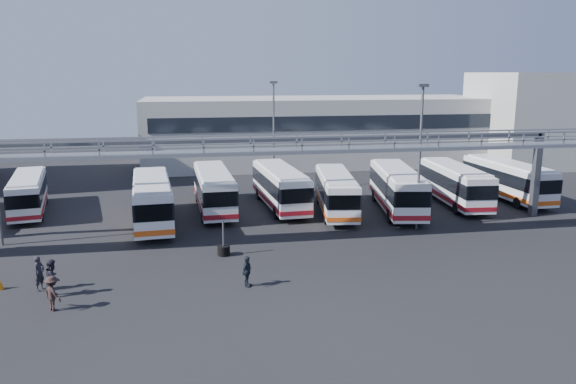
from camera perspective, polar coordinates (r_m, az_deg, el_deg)
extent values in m
plane|color=black|center=(31.77, -2.46, -8.12)|extent=(140.00, 140.00, 0.00)
cube|color=gray|center=(35.13, -3.66, 4.08)|extent=(50.00, 1.80, 0.22)
cube|color=gray|center=(34.17, -3.52, 5.46)|extent=(50.00, 0.10, 0.10)
cube|color=gray|center=(35.85, -3.84, 5.76)|extent=(50.00, 0.10, 0.10)
cube|color=#4C4F54|center=(39.05, -4.35, 5.16)|extent=(45.00, 0.50, 0.35)
cube|color=#9E9E99|center=(69.78, 3.05, 6.27)|extent=(42.00, 14.00, 8.00)
cube|color=#B2B2AD|center=(74.72, 24.15, 6.78)|extent=(14.00, 12.00, 11.00)
cylinder|color=#4C4F54|center=(40.34, 13.22, 3.23)|extent=(0.18, 0.18, 10.00)
cube|color=#4C4F54|center=(39.92, 13.58, 10.48)|extent=(0.70, 0.35, 0.22)
cylinder|color=#4C4F54|center=(52.52, -1.46, 5.51)|extent=(0.18, 0.18, 10.00)
cube|color=#4C4F54|center=(52.19, -1.49, 11.08)|extent=(0.70, 0.35, 0.22)
cube|color=silver|center=(48.95, -24.89, -0.06)|extent=(3.95, 10.18, 2.49)
cube|color=black|center=(48.89, -24.92, 0.28)|extent=(4.02, 10.25, 0.99)
cube|color=maroon|center=(49.12, -24.80, -1.07)|extent=(4.01, 10.24, 0.32)
cube|color=silver|center=(48.72, -25.03, 1.45)|extent=(3.56, 9.17, 0.14)
cylinder|color=black|center=(46.20, -26.29, -2.37)|extent=(0.42, 0.94, 0.90)
cylinder|color=black|center=(46.02, -23.80, -2.20)|extent=(0.42, 0.94, 0.90)
cylinder|color=black|center=(52.38, -25.62, -0.74)|extent=(0.42, 0.94, 0.90)
cylinder|color=black|center=(52.22, -23.42, -0.58)|extent=(0.42, 0.94, 0.90)
cube|color=silver|center=(42.26, -13.64, -0.73)|extent=(3.38, 11.41, 2.81)
cube|color=black|center=(42.19, -13.66, -0.29)|extent=(3.44, 11.47, 1.13)
cube|color=#D85214|center=(42.49, -13.57, -2.04)|extent=(3.43, 11.46, 0.36)
cube|color=silver|center=(41.97, -13.74, 1.26)|extent=(3.04, 10.27, 0.16)
cylinder|color=black|center=(39.10, -15.14, -3.88)|extent=(0.38, 1.04, 1.02)
cylinder|color=black|center=(39.12, -11.74, -3.70)|extent=(0.38, 1.04, 1.02)
cylinder|color=black|center=(46.08, -15.08, -1.49)|extent=(0.38, 1.04, 1.02)
cylinder|color=black|center=(46.10, -12.20, -1.34)|extent=(0.38, 1.04, 1.02)
cube|color=silver|center=(45.43, -7.55, 0.33)|extent=(2.94, 11.06, 2.74)
cube|color=black|center=(45.37, -7.56, 0.73)|extent=(3.00, 11.13, 1.10)
cube|color=maroon|center=(45.64, -7.51, -0.87)|extent=(2.99, 11.11, 0.35)
cube|color=silver|center=(45.16, -7.60, 2.13)|extent=(2.64, 9.96, 0.16)
cylinder|color=black|center=(42.23, -8.59, -2.44)|extent=(0.34, 1.01, 1.00)
cylinder|color=black|center=(42.43, -5.55, -2.29)|extent=(0.34, 1.01, 1.00)
cylinder|color=black|center=(49.05, -9.19, -0.44)|extent=(0.34, 1.01, 1.00)
cylinder|color=black|center=(49.23, -6.57, -0.32)|extent=(0.34, 1.01, 1.00)
cube|color=silver|center=(46.11, -0.81, 0.60)|extent=(3.19, 11.12, 2.74)
cube|color=black|center=(46.04, -0.81, 1.00)|extent=(3.25, 11.18, 1.10)
cube|color=maroon|center=(46.31, -0.81, -0.58)|extent=(3.24, 11.17, 0.35)
cube|color=silver|center=(45.84, -0.82, 2.38)|extent=(2.87, 10.00, 0.16)
cylinder|color=black|center=(42.81, -1.21, -2.11)|extent=(0.36, 1.02, 1.00)
cylinder|color=black|center=(43.35, 1.70, -1.93)|extent=(0.36, 1.02, 1.00)
cylinder|color=black|center=(49.51, -3.00, -0.18)|extent=(0.36, 1.02, 1.00)
cylinder|color=black|center=(49.98, -0.46, -0.05)|extent=(0.36, 1.02, 1.00)
cube|color=silver|center=(44.56, 4.88, 0.06)|extent=(3.91, 10.75, 2.63)
cube|color=black|center=(44.50, 4.89, 0.45)|extent=(3.98, 10.82, 1.05)
cube|color=#D85214|center=(44.76, 4.86, -1.11)|extent=(3.97, 10.81, 0.33)
cube|color=silver|center=(44.30, 4.92, 1.82)|extent=(3.52, 9.67, 0.15)
cylinder|color=black|center=(41.48, 3.91, -2.62)|extent=(0.42, 0.99, 0.96)
cylinder|color=black|center=(41.75, 6.85, -2.59)|extent=(0.42, 0.99, 0.96)
cylinder|color=black|center=(47.99, 3.12, -0.60)|extent=(0.42, 0.99, 0.96)
cylinder|color=black|center=(48.22, 5.67, -0.58)|extent=(0.42, 0.99, 0.96)
cube|color=silver|center=(45.80, 11.00, 0.39)|extent=(4.51, 11.67, 2.85)
cube|color=black|center=(45.73, 11.01, 0.80)|extent=(4.58, 11.74, 1.14)
cube|color=maroon|center=(46.00, 10.95, -0.84)|extent=(4.57, 11.73, 0.36)
cube|color=silver|center=(45.52, 11.07, 2.25)|extent=(4.06, 10.50, 0.17)
cylinder|color=black|center=(42.39, 10.31, -2.42)|extent=(0.48, 1.07, 1.04)
cylinder|color=black|center=(42.88, 13.40, -2.39)|extent=(0.48, 1.07, 1.04)
cylinder|color=black|center=(49.38, 8.78, -0.32)|extent=(0.48, 1.07, 1.04)
cylinder|color=black|center=(49.80, 11.45, -0.31)|extent=(0.48, 1.07, 1.04)
cube|color=silver|center=(49.40, 16.54, 0.85)|extent=(3.37, 11.03, 2.71)
cube|color=black|center=(49.35, 16.56, 1.21)|extent=(3.44, 11.09, 1.09)
cube|color=maroon|center=(49.59, 16.47, -0.24)|extent=(3.43, 11.08, 0.35)
cube|color=silver|center=(49.16, 16.64, 2.49)|extent=(3.03, 9.92, 0.16)
cylinder|color=black|center=(46.11, 16.75, -1.60)|extent=(0.38, 1.01, 0.99)
cylinder|color=black|center=(46.99, 19.27, -1.52)|extent=(0.38, 1.01, 0.99)
cylinder|color=black|center=(52.45, 13.93, 0.16)|extent=(0.38, 1.01, 0.99)
cylinder|color=black|center=(53.22, 16.19, 0.20)|extent=(0.38, 1.01, 0.99)
cube|color=silver|center=(52.91, 21.37, 1.25)|extent=(2.75, 11.02, 2.74)
cube|color=black|center=(52.86, 21.40, 1.59)|extent=(2.81, 11.08, 1.10)
cube|color=#D85214|center=(53.09, 21.29, 0.22)|extent=(2.80, 11.07, 0.35)
cube|color=silver|center=(52.68, 21.49, 2.80)|extent=(2.47, 9.92, 0.16)
cylinder|color=black|center=(49.69, 22.33, -1.04)|extent=(0.32, 1.00, 1.00)
cylinder|color=black|center=(50.97, 24.44, -0.91)|extent=(0.32, 1.00, 1.00)
cylinder|color=black|center=(55.50, 18.34, 0.54)|extent=(0.32, 1.00, 1.00)
cylinder|color=black|center=(56.65, 20.32, 0.63)|extent=(0.32, 1.00, 1.00)
imported|color=black|center=(31.58, -23.94, -7.55)|extent=(0.67, 0.79, 1.83)
imported|color=black|center=(30.51, -22.79, -8.05)|extent=(0.76, 0.96, 1.91)
imported|color=black|center=(28.80, -22.79, -9.47)|extent=(1.20, 1.22, 1.69)
imported|color=black|center=(29.50, -4.19, -8.06)|extent=(0.83, 1.04, 1.65)
cylinder|color=black|center=(34.73, -6.54, -6.23)|extent=(0.77, 0.77, 0.18)
cylinder|color=black|center=(34.67, -6.55, -5.91)|extent=(0.77, 0.77, 0.18)
cylinder|color=black|center=(34.61, -6.56, -5.59)|extent=(0.77, 0.77, 0.18)
cylinder|color=#4C4F54|center=(34.44, -6.58, -4.66)|extent=(0.11, 0.11, 2.20)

